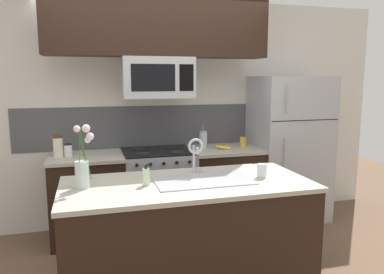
{
  "coord_description": "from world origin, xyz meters",
  "views": [
    {
      "loc": [
        -0.72,
        -3.07,
        1.71
      ],
      "look_at": [
        0.21,
        0.27,
        1.16
      ],
      "focal_mm": 35.0,
      "sensor_mm": 36.0,
      "label": 1
    }
  ],
  "objects_px": {
    "coffee_tin": "(243,142)",
    "dish_soap_bottle": "(146,177)",
    "storage_jar_tall": "(58,146)",
    "banana_bunch": "(224,147)",
    "storage_jar_medium": "(68,150)",
    "stove_range": "(158,191)",
    "drinking_glass": "(262,171)",
    "french_press": "(203,140)",
    "microwave": "(157,78)",
    "sink_faucet": "(195,151)",
    "refrigerator": "(288,148)",
    "flower_vase": "(83,168)"
  },
  "relations": [
    {
      "from": "coffee_tin",
      "to": "dish_soap_bottle",
      "type": "bearing_deg",
      "value": -135.9
    },
    {
      "from": "storage_jar_tall",
      "to": "banana_bunch",
      "type": "xyz_separation_m",
      "value": [
        1.78,
        -0.1,
        -0.08
      ]
    },
    {
      "from": "banana_bunch",
      "to": "coffee_tin",
      "type": "distance_m",
      "value": 0.31
    },
    {
      "from": "storage_jar_tall",
      "to": "storage_jar_medium",
      "type": "distance_m",
      "value": 0.11
    },
    {
      "from": "storage_jar_medium",
      "to": "storage_jar_tall",
      "type": "bearing_deg",
      "value": 175.29
    },
    {
      "from": "stove_range",
      "to": "drinking_glass",
      "type": "distance_m",
      "value": 1.51
    },
    {
      "from": "french_press",
      "to": "coffee_tin",
      "type": "bearing_deg",
      "value": -1.17
    },
    {
      "from": "storage_jar_medium",
      "to": "french_press",
      "type": "relative_size",
      "value": 0.48
    },
    {
      "from": "storage_jar_tall",
      "to": "dish_soap_bottle",
      "type": "bearing_deg",
      "value": -61.3
    },
    {
      "from": "storage_jar_medium",
      "to": "french_press",
      "type": "xyz_separation_m",
      "value": [
        1.47,
        0.03,
        0.04
      ]
    },
    {
      "from": "microwave",
      "to": "storage_jar_medium",
      "type": "relative_size",
      "value": 5.78
    },
    {
      "from": "drinking_glass",
      "to": "coffee_tin",
      "type": "bearing_deg",
      "value": 72.8
    },
    {
      "from": "microwave",
      "to": "sink_faucet",
      "type": "height_order",
      "value": "microwave"
    },
    {
      "from": "storage_jar_medium",
      "to": "coffee_tin",
      "type": "height_order",
      "value": "storage_jar_medium"
    },
    {
      "from": "stove_range",
      "to": "dish_soap_bottle",
      "type": "height_order",
      "value": "dish_soap_bottle"
    },
    {
      "from": "microwave",
      "to": "coffee_tin",
      "type": "bearing_deg",
      "value": 3.95
    },
    {
      "from": "storage_jar_tall",
      "to": "drinking_glass",
      "type": "xyz_separation_m",
      "value": [
        1.65,
        -1.32,
        -0.05
      ]
    },
    {
      "from": "refrigerator",
      "to": "coffee_tin",
      "type": "distance_m",
      "value": 0.58
    },
    {
      "from": "coffee_tin",
      "to": "microwave",
      "type": "bearing_deg",
      "value": -176.05
    },
    {
      "from": "coffee_tin",
      "to": "drinking_glass",
      "type": "height_order",
      "value": "drinking_glass"
    },
    {
      "from": "microwave",
      "to": "refrigerator",
      "type": "bearing_deg",
      "value": 1.46
    },
    {
      "from": "banana_bunch",
      "to": "flower_vase",
      "type": "height_order",
      "value": "flower_vase"
    },
    {
      "from": "storage_jar_tall",
      "to": "french_press",
      "type": "distance_m",
      "value": 1.57
    },
    {
      "from": "microwave",
      "to": "banana_bunch",
      "type": "bearing_deg",
      "value": -2.99
    },
    {
      "from": "flower_vase",
      "to": "refrigerator",
      "type": "bearing_deg",
      "value": 27.11
    },
    {
      "from": "microwave",
      "to": "storage_jar_tall",
      "type": "relative_size",
      "value": 3.47
    },
    {
      "from": "storage_jar_tall",
      "to": "french_press",
      "type": "relative_size",
      "value": 0.8
    },
    {
      "from": "stove_range",
      "to": "storage_jar_medium",
      "type": "distance_m",
      "value": 1.07
    },
    {
      "from": "storage_jar_medium",
      "to": "coffee_tin",
      "type": "distance_m",
      "value": 1.96
    },
    {
      "from": "microwave",
      "to": "refrigerator",
      "type": "relative_size",
      "value": 0.43
    },
    {
      "from": "coffee_tin",
      "to": "sink_faucet",
      "type": "height_order",
      "value": "sink_faucet"
    },
    {
      "from": "microwave",
      "to": "storage_jar_medium",
      "type": "xyz_separation_m",
      "value": [
        -0.93,
        0.05,
        -0.74
      ]
    },
    {
      "from": "french_press",
      "to": "coffee_tin",
      "type": "xyz_separation_m",
      "value": [
        0.49,
        -0.01,
        -0.04
      ]
    },
    {
      "from": "drinking_glass",
      "to": "flower_vase",
      "type": "bearing_deg",
      "value": 176.5
    },
    {
      "from": "dish_soap_bottle",
      "to": "flower_vase",
      "type": "bearing_deg",
      "value": 172.4
    },
    {
      "from": "banana_bunch",
      "to": "flower_vase",
      "type": "distance_m",
      "value": 1.9
    },
    {
      "from": "french_press",
      "to": "drinking_glass",
      "type": "relative_size",
      "value": 2.4
    },
    {
      "from": "dish_soap_bottle",
      "to": "refrigerator",
      "type": "bearing_deg",
      "value": 33.59
    },
    {
      "from": "stove_range",
      "to": "storage_jar_tall",
      "type": "distance_m",
      "value": 1.17
    },
    {
      "from": "banana_bunch",
      "to": "french_press",
      "type": "bearing_deg",
      "value": 150.05
    },
    {
      "from": "storage_jar_medium",
      "to": "drinking_glass",
      "type": "distance_m",
      "value": 2.03
    },
    {
      "from": "banana_bunch",
      "to": "dish_soap_bottle",
      "type": "height_order",
      "value": "dish_soap_bottle"
    },
    {
      "from": "refrigerator",
      "to": "coffee_tin",
      "type": "bearing_deg",
      "value": 177.01
    },
    {
      "from": "french_press",
      "to": "flower_vase",
      "type": "relative_size",
      "value": 0.57
    },
    {
      "from": "microwave",
      "to": "storage_jar_tall",
      "type": "xyz_separation_m",
      "value": [
        -1.03,
        0.06,
        -0.69
      ]
    },
    {
      "from": "refrigerator",
      "to": "storage_jar_tall",
      "type": "height_order",
      "value": "refrigerator"
    },
    {
      "from": "drinking_glass",
      "to": "storage_jar_tall",
      "type": "bearing_deg",
      "value": 141.29
    },
    {
      "from": "coffee_tin",
      "to": "storage_jar_medium",
      "type": "bearing_deg",
      "value": -179.36
    },
    {
      "from": "refrigerator",
      "to": "storage_jar_medium",
      "type": "xyz_separation_m",
      "value": [
        -2.54,
        0.01,
        0.11
      ]
    },
    {
      "from": "microwave",
      "to": "sink_faucet",
      "type": "distance_m",
      "value": 1.18
    }
  ]
}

